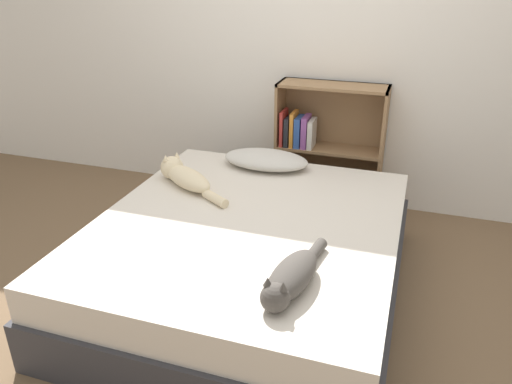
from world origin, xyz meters
The scene contains 7 objects.
ground_plane centered at (0.00, 0.00, 0.00)m, with size 8.00×8.00×0.00m, color brown.
wall_back centered at (0.00, 1.35, 1.25)m, with size 8.00×0.06×2.50m.
bed centered at (0.00, 0.00, 0.22)m, with size 1.58×1.82×0.45m.
pillow centered at (-0.13, 0.73, 0.50)m, with size 0.56×0.31×0.11m.
cat_light centered at (-0.50, 0.30, 0.51)m, with size 0.55×0.39×0.16m.
cat_dark centered at (0.37, -0.52, 0.50)m, with size 0.21×0.57×0.14m.
bookshelf centered at (0.17, 1.22, 0.48)m, with size 0.75×0.26×0.92m.
Camera 1 is at (0.76, -2.17, 1.67)m, focal length 35.00 mm.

